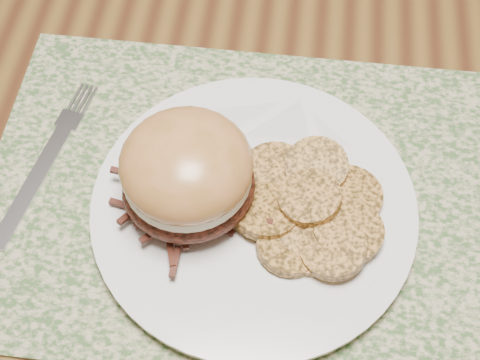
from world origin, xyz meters
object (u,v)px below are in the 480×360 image
(dinner_plate, at_px, (254,208))
(pork_sandwich, at_px, (187,174))
(fork, at_px, (47,160))
(dining_table, at_px, (350,139))

(dinner_plate, distance_m, pork_sandwich, 0.07)
(pork_sandwich, relative_size, fork, 0.75)
(dining_table, bearing_deg, fork, -157.31)
(dining_table, relative_size, pork_sandwich, 10.83)
(pork_sandwich, xyz_separation_m, fork, (-0.14, 0.03, -0.05))
(dining_table, distance_m, dinner_plate, 0.20)
(dinner_plate, relative_size, fork, 1.41)
(dining_table, distance_m, fork, 0.32)
(dinner_plate, height_order, fork, dinner_plate)
(dining_table, xyz_separation_m, dinner_plate, (-0.09, -0.15, 0.09))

